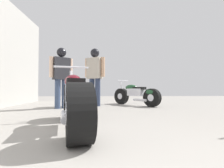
% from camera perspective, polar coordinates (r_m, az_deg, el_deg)
% --- Properties ---
extents(ground_plane, '(16.21, 16.21, 0.00)m').
position_cam_1_polar(ground_plane, '(3.59, 0.88, -10.36)').
color(ground_plane, gray).
extents(motorcycle_maroon_cruiser, '(0.84, 2.01, 0.94)m').
position_cam_1_polar(motorcycle_maroon_cruiser, '(2.37, -12.86, -5.59)').
color(motorcycle_maroon_cruiser, black).
rests_on(motorcycle_maroon_cruiser, ground_plane).
extents(motorcycle_black_naked, '(1.33, 1.43, 0.83)m').
position_cam_1_polar(motorcycle_black_naked, '(5.47, 8.35, -3.55)').
color(motorcycle_black_naked, black).
rests_on(motorcycle_black_naked, ground_plane).
extents(mechanic_in_blue, '(0.59, 0.47, 1.68)m').
position_cam_1_polar(mechanic_in_blue, '(4.85, -16.93, 3.97)').
color(mechanic_in_blue, '#384766').
rests_on(mechanic_in_blue, ground_plane).
extents(mechanic_with_helmet, '(0.68, 0.45, 1.81)m').
position_cam_1_polar(mechanic_with_helmet, '(5.31, -5.89, 4.29)').
color(mechanic_with_helmet, '#2D3851').
rests_on(mechanic_with_helmet, ground_plane).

